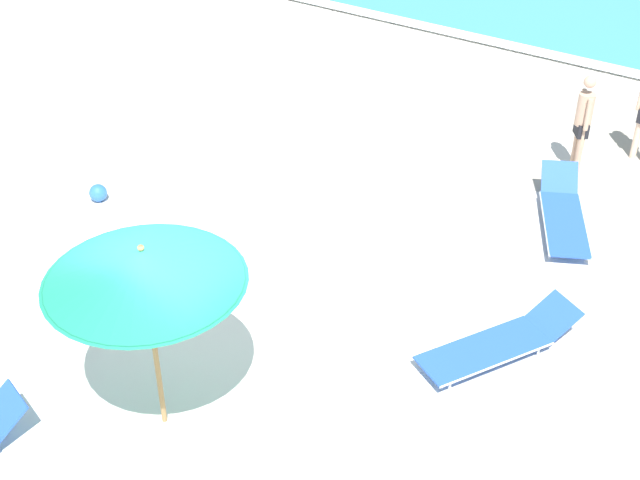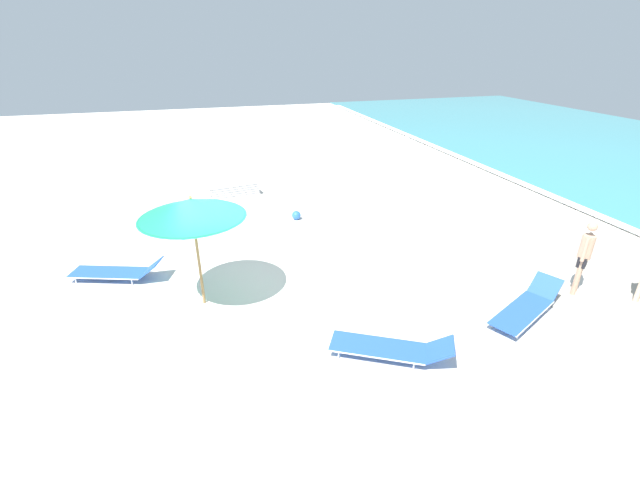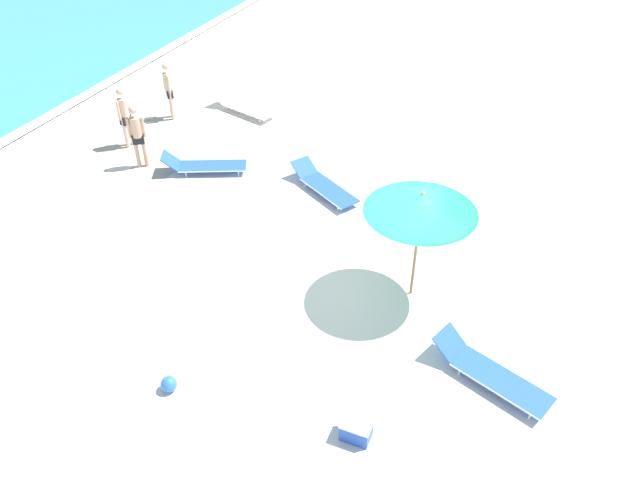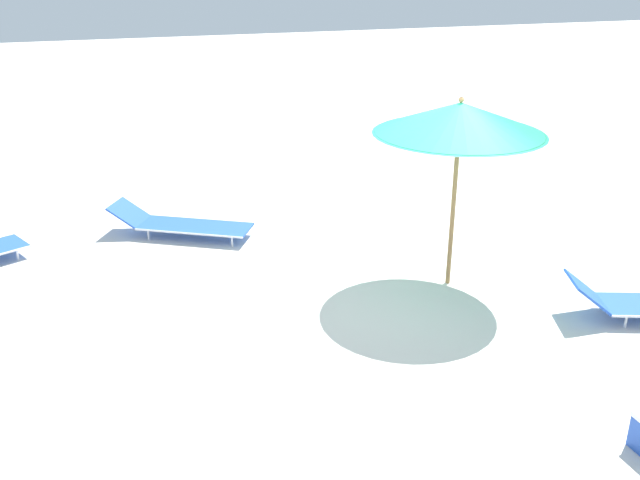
# 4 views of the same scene
# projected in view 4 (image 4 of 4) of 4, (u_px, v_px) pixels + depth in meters

# --- Properties ---
(ground_plane) EXTENTS (60.00, 60.00, 0.16)m
(ground_plane) POSITION_uv_depth(u_px,v_px,m) (393.00, 307.00, 9.14)
(ground_plane) COLOR silver
(beach_umbrella) EXTENTS (2.16, 2.16, 2.51)m
(beach_umbrella) POSITION_uv_depth(u_px,v_px,m) (460.00, 119.00, 8.77)
(beach_umbrella) COLOR #9E7547
(beach_umbrella) RESTS_ON ground_plane
(sun_lounger_near_water_left) EXTENTS (1.61, 2.22, 0.48)m
(sun_lounger_near_water_left) POSITION_uv_depth(u_px,v_px,m) (181.00, 223.00, 11.11)
(sun_lounger_near_water_left) COLOR blue
(sun_lounger_near_water_left) RESTS_ON ground_plane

